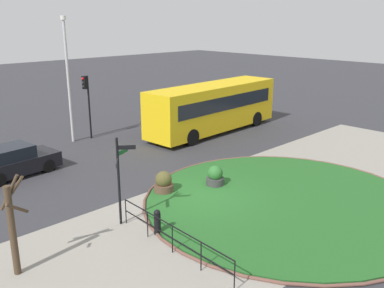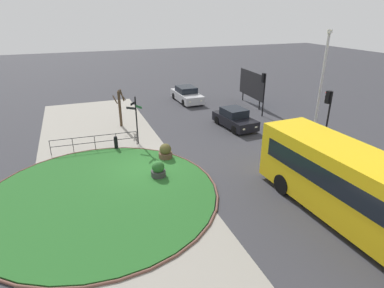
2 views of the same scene
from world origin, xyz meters
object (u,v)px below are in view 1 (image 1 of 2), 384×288
Objects in this scene: car_far_lane at (14,162)px; traffic_light_near at (87,93)px; lamppost_tall at (68,76)px; planter_kerbside at (215,177)px; bus_yellow at (213,107)px; planter_near_signpost at (164,183)px; street_tree_bare at (12,225)px; bollard_foreground at (157,222)px; signpost_directional at (120,174)px.

traffic_light_near is at bearing 22.49° from car_far_lane.
planter_kerbside is (0.85, -10.98, -3.53)m from lamppost_tall.
bus_yellow is 10.50× the size of planter_kerbside.
planter_near_signpost is 0.33× the size of street_tree_bare.
bollard_foreground is 14.19m from bus_yellow.
car_far_lane is (-12.70, 1.08, -1.00)m from bus_yellow.
planter_near_signpost is at bearing 12.53° from street_tree_bare.
planter_kerbside is at bearing -138.91° from bus_yellow.
lamppost_tall is (3.79, 12.56, 3.49)m from bollard_foreground.
signpost_directional is 0.84× the size of traffic_light_near.
traffic_light_near is at bearing 145.41° from bus_yellow.
car_far_lane is at bearing 127.09° from planter_kerbside.
traffic_light_near reaches higher than bus_yellow.
bus_yellow is at bearing -10.20° from car_far_lane.
lamppost_tall is (-1.04, 0.18, 1.11)m from traffic_light_near.
bollard_foreground is 0.09× the size of bus_yellow.
traffic_light_near is 14.69m from street_tree_bare.
street_tree_bare is (-8.23, -11.50, -2.39)m from lamppost_tall.
signpost_directional is 12.01m from lamppost_tall.
planter_kerbside is (2.13, -1.03, -0.01)m from planter_near_signpost.
planter_kerbside is 0.32× the size of street_tree_bare.
planter_near_signpost reaches higher than bollard_foreground.
street_tree_bare is at bearing -176.72° from planter_kerbside.
street_tree_bare is (-4.01, -0.44, -0.37)m from signpost_directional.
bollard_foreground is at bearing -73.99° from signpost_directional.
street_tree_bare is (-9.08, -0.52, 1.13)m from planter_kerbside.
traffic_light_near reaches higher than planter_near_signpost.
car_far_lane is 8.86m from street_tree_bare.
planter_near_signpost is (-9.04, -5.55, -1.23)m from bus_yellow.
signpost_directional is at bearing 6.28° from street_tree_bare.
signpost_directional reaches higher than bollard_foreground.
bus_yellow is 8.04m from traffic_light_near.
car_far_lane reaches higher than planter_near_signpost.
traffic_light_near is at bearing 50.70° from street_tree_bare.
bus_yellow is 10.68m from planter_near_signpost.
planter_kerbside is at bearing -58.26° from car_far_lane.
lamppost_tall is at bearing 28.71° from car_far_lane.
planter_kerbside reaches higher than bollard_foreground.
car_far_lane is (-0.71, 7.73, -1.26)m from signpost_directional.
traffic_light_near is 3.99× the size of planter_kerbside.
signpost_directional is 3.52× the size of bollard_foreground.
car_far_lane is 0.56× the size of lamppost_tall.
bus_yellow is 3.41× the size of street_tree_bare.
planter_near_signpost is at bearing -150.92° from bus_yellow.
car_far_lane is 1.06× the size of traffic_light_near.
signpost_directional reaches higher than street_tree_bare.
bus_yellow reaches higher than planter_kerbside.
planter_kerbside is at bearing -25.75° from planter_near_signpost.
signpost_directional is at bearing -159.43° from planter_near_signpost.
bus_yellow is at bearing 43.54° from planter_kerbside.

